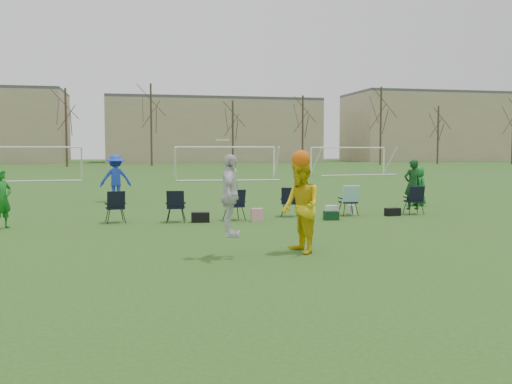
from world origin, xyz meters
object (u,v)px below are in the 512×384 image
object	(u,v)px
goal_left	(28,154)
goal_mid	(225,154)
fielder_green_far	(419,186)
fielder_blue	(116,178)
fielder_green_near	(2,199)
goal_right	(348,153)
center_contest	(279,202)

from	to	relation	value
goal_left	goal_mid	bearing A→B (deg)	-13.13
fielder_green_far	goal_left	distance (m)	29.48
fielder_blue	goal_left	world-z (taller)	goal_left
fielder_green_near	fielder_green_far	bearing A→B (deg)	-39.90
fielder_green_far	goal_mid	size ratio (longest dim) A/B	0.21
fielder_green_far	goal_right	size ratio (longest dim) A/B	0.21
fielder_green_far	center_contest	bearing A→B (deg)	-55.68
fielder_green_near	center_contest	world-z (taller)	center_contest
center_contest	goal_mid	size ratio (longest dim) A/B	0.32
goal_mid	center_contest	bearing A→B (deg)	-93.13
fielder_blue	fielder_green_far	size ratio (longest dim) A/B	1.28
center_contest	fielder_green_near	bearing A→B (deg)	140.16
fielder_green_far	goal_left	world-z (taller)	goal_left
fielder_blue	goal_mid	world-z (taller)	goal_mid
center_contest	fielder_green_far	bearing A→B (deg)	48.19
goal_left	fielder_green_near	bearing A→B (deg)	-87.08
goal_left	goal_mid	distance (m)	14.14
fielder_blue	fielder_green_far	xyz separation A→B (m)	(11.66, -4.42, -0.22)
center_contest	goal_left	bearing A→B (deg)	107.71
fielder_blue	goal_mid	size ratio (longest dim) A/B	0.27
fielder_green_near	fielder_blue	world-z (taller)	fielder_blue
fielder_blue	goal_left	distance (m)	19.85
fielder_green_near	goal_right	xyz separation A→B (m)	(22.30, 30.62, 1.09)
fielder_green_far	goal_mid	world-z (taller)	goal_mid
goal_mid	fielder_green_near	bearing A→B (deg)	-108.70
goal_right	center_contest	bearing A→B (deg)	-121.60
fielder_green_near	center_contest	bearing A→B (deg)	-93.22
fielder_green_near	goal_right	distance (m)	37.89
goal_mid	fielder_green_far	bearing A→B (deg)	-74.68
goal_mid	fielder_blue	bearing A→B (deg)	-109.97
fielder_green_far	goal_mid	xyz separation A→B (m)	(-4.23, 21.14, 1.15)
goal_left	goal_right	bearing A→B (deg)	3.75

